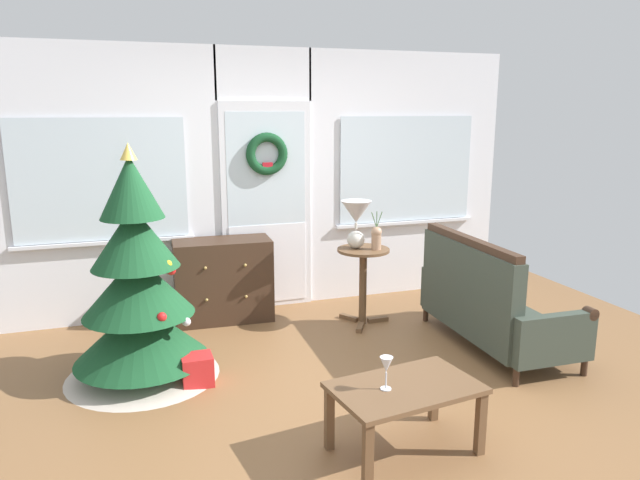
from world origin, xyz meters
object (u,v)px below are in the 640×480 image
side_table (363,271)px  flower_vase (376,237)px  settee_sofa (487,304)px  table_lamp (356,218)px  dresser_cabinet (223,280)px  gift_box (197,370)px  wine_glass (386,366)px  christmas_tree (138,298)px  coffee_table (405,395)px

side_table → flower_vase: bearing=-31.0°
settee_sofa → table_lamp: 1.37m
settee_sofa → side_table: 1.15m
dresser_cabinet → flower_vase: (1.31, -0.60, 0.45)m
dresser_cabinet → gift_box: 1.41m
table_lamp → gift_box: (-1.57, -0.82, -0.90)m
flower_vase → wine_glass: (-0.82, -1.99, -0.28)m
christmas_tree → gift_box: size_ratio=7.82×
table_lamp → wine_glass: size_ratio=2.26×
dresser_cabinet → table_lamp: size_ratio=2.09×
side_table → coffee_table: (-0.59, -2.04, -0.16)m
christmas_tree → coffee_table: bearing=-47.8°
gift_box → christmas_tree: bearing=142.8°
settee_sofa → gift_box: bearing=178.4°
side_table → flower_vase: (0.10, -0.06, 0.33)m
table_lamp → christmas_tree: bearing=-164.6°
dresser_cabinet → coffee_table: size_ratio=1.02×
flower_vase → gift_box: flower_vase is taller
christmas_tree → side_table: size_ratio=2.41×
christmas_tree → table_lamp: (1.94, 0.53, 0.39)m
flower_vase → wine_glass: bearing=-112.5°
dresser_cabinet → flower_vase: 1.51m
dresser_cabinet → coffee_table: dresser_cabinet is taller
christmas_tree → flower_vase: (2.10, 0.43, 0.22)m
settee_sofa → table_lamp: (-0.83, 0.88, 0.63)m
dresser_cabinet → coffee_table: 2.65m
side_table → wine_glass: size_ratio=3.71×
settee_sofa → table_lamp: size_ratio=3.55×
christmas_tree → gift_box: 0.69m
coffee_table → side_table: bearing=73.8°
dresser_cabinet → side_table: size_ratio=1.27×
table_lamp → gift_box: size_ratio=1.97×
flower_vase → gift_box: bearing=-157.6°
settee_sofa → wine_glass: size_ratio=8.01×
side_table → gift_box: (-1.63, -0.78, -0.40)m
christmas_tree → wine_glass: 2.02m
christmas_tree → dresser_cabinet: size_ratio=1.90×
christmas_tree → wine_glass: (1.28, -1.56, -0.06)m
flower_vase → gift_box: 2.01m
christmas_tree → wine_glass: christmas_tree is taller
side_table → gift_box: 1.85m
christmas_tree → wine_glass: bearing=-50.6°
dresser_cabinet → side_table: bearing=-23.9°
wine_glass → dresser_cabinet: bearing=100.6°
settee_sofa → gift_box: size_ratio=7.00×
side_table → coffee_table: side_table is taller
dresser_cabinet → settee_sofa: settee_sofa is taller
gift_box → side_table: bearing=25.4°
table_lamp → flower_vase: size_ratio=1.26×
dresser_cabinet → gift_box: bearing=-107.9°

